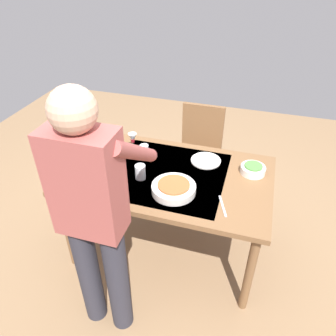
{
  "coord_description": "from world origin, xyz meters",
  "views": [
    {
      "loc": [
        -0.56,
        1.83,
        2.17
      ],
      "look_at": [
        0.0,
        0.0,
        0.82
      ],
      "focal_mm": 34.68,
      "sensor_mm": 36.0,
      "label": 1
    }
  ],
  "objects_px": {
    "water_cup_near_left": "(144,151)",
    "water_cup_near_right": "(140,172)",
    "wine_glass_right": "(112,179)",
    "serving_bowl_pasta": "(174,188)",
    "dining_table": "(168,182)",
    "side_bowl_salad": "(253,169)",
    "chair_near": "(200,146)",
    "person_server": "(94,214)",
    "wine_glass_left": "(133,139)",
    "wine_bottle": "(119,153)",
    "dinner_plate_near": "(206,161)"
  },
  "relations": [
    {
      "from": "wine_glass_right",
      "to": "serving_bowl_pasta",
      "type": "distance_m",
      "value": 0.41
    },
    {
      "from": "wine_bottle",
      "to": "side_bowl_salad",
      "type": "bearing_deg",
      "value": -168.6
    },
    {
      "from": "person_server",
      "to": "dining_table",
      "type": "bearing_deg",
      "value": -105.76
    },
    {
      "from": "water_cup_near_right",
      "to": "side_bowl_salad",
      "type": "bearing_deg",
      "value": -158.73
    },
    {
      "from": "wine_glass_right",
      "to": "dinner_plate_near",
      "type": "bearing_deg",
      "value": -134.15
    },
    {
      "from": "water_cup_near_left",
      "to": "water_cup_near_right",
      "type": "xyz_separation_m",
      "value": [
        -0.07,
        0.28,
        0.0
      ]
    },
    {
      "from": "wine_glass_left",
      "to": "water_cup_near_right",
      "type": "height_order",
      "value": "wine_glass_left"
    },
    {
      "from": "serving_bowl_pasta",
      "to": "water_cup_near_right",
      "type": "bearing_deg",
      "value": -16.99
    },
    {
      "from": "person_server",
      "to": "serving_bowl_pasta",
      "type": "distance_m",
      "value": 0.63
    },
    {
      "from": "serving_bowl_pasta",
      "to": "dining_table",
      "type": "bearing_deg",
      "value": -62.78
    },
    {
      "from": "side_bowl_salad",
      "to": "dining_table",
      "type": "bearing_deg",
      "value": 17.78
    },
    {
      "from": "dining_table",
      "to": "wine_glass_left",
      "type": "relative_size",
      "value": 9.92
    },
    {
      "from": "wine_bottle",
      "to": "wine_glass_right",
      "type": "relative_size",
      "value": 1.96
    },
    {
      "from": "dining_table",
      "to": "side_bowl_salad",
      "type": "height_order",
      "value": "side_bowl_salad"
    },
    {
      "from": "person_server",
      "to": "side_bowl_salad",
      "type": "distance_m",
      "value": 1.21
    },
    {
      "from": "wine_bottle",
      "to": "wine_glass_right",
      "type": "xyz_separation_m",
      "value": [
        -0.08,
        0.3,
        -0.01
      ]
    },
    {
      "from": "water_cup_near_left",
      "to": "serving_bowl_pasta",
      "type": "distance_m",
      "value": 0.5
    },
    {
      "from": "water_cup_near_left",
      "to": "dinner_plate_near",
      "type": "distance_m",
      "value": 0.49
    },
    {
      "from": "person_server",
      "to": "water_cup_near_left",
      "type": "distance_m",
      "value": 0.9
    },
    {
      "from": "wine_bottle",
      "to": "wine_glass_right",
      "type": "bearing_deg",
      "value": 105.84
    },
    {
      "from": "wine_glass_left",
      "to": "water_cup_near_right",
      "type": "xyz_separation_m",
      "value": [
        -0.19,
        0.34,
        -0.05
      ]
    },
    {
      "from": "wine_bottle",
      "to": "dining_table",
      "type": "bearing_deg",
      "value": -179.08
    },
    {
      "from": "wine_bottle",
      "to": "serving_bowl_pasta",
      "type": "xyz_separation_m",
      "value": [
        -0.48,
        0.18,
        -0.08
      ]
    },
    {
      "from": "water_cup_near_left",
      "to": "dining_table",
      "type": "bearing_deg",
      "value": 145.01
    },
    {
      "from": "wine_glass_left",
      "to": "side_bowl_salad",
      "type": "xyz_separation_m",
      "value": [
        -0.95,
        0.04,
        -0.07
      ]
    },
    {
      "from": "person_server",
      "to": "wine_glass_right",
      "type": "relative_size",
      "value": 11.19
    },
    {
      "from": "wine_bottle",
      "to": "wine_glass_right",
      "type": "distance_m",
      "value": 0.31
    },
    {
      "from": "water_cup_near_left",
      "to": "serving_bowl_pasta",
      "type": "xyz_separation_m",
      "value": [
        -0.34,
        0.36,
        -0.02
      ]
    },
    {
      "from": "dining_table",
      "to": "wine_bottle",
      "type": "relative_size",
      "value": 5.06
    },
    {
      "from": "wine_glass_right",
      "to": "side_bowl_salad",
      "type": "height_order",
      "value": "wine_glass_right"
    },
    {
      "from": "chair_near",
      "to": "dinner_plate_near",
      "type": "relative_size",
      "value": 3.96
    },
    {
      "from": "water_cup_near_left",
      "to": "wine_bottle",
      "type": "bearing_deg",
      "value": 53.87
    },
    {
      "from": "wine_glass_right",
      "to": "person_server",
      "type": "bearing_deg",
      "value": 102.46
    },
    {
      "from": "wine_glass_right",
      "to": "side_bowl_salad",
      "type": "xyz_separation_m",
      "value": [
        -0.88,
        -0.49,
        -0.07
      ]
    },
    {
      "from": "wine_glass_right",
      "to": "water_cup_near_right",
      "type": "bearing_deg",
      "value": -122.04
    },
    {
      "from": "dining_table",
      "to": "chair_near",
      "type": "relative_size",
      "value": 1.65
    },
    {
      "from": "dining_table",
      "to": "water_cup_near_right",
      "type": "height_order",
      "value": "water_cup_near_right"
    },
    {
      "from": "wine_bottle",
      "to": "dinner_plate_near",
      "type": "relative_size",
      "value": 1.29
    },
    {
      "from": "dining_table",
      "to": "water_cup_near_right",
      "type": "relative_size",
      "value": 14.03
    },
    {
      "from": "chair_near",
      "to": "wine_glass_right",
      "type": "relative_size",
      "value": 6.03
    },
    {
      "from": "chair_near",
      "to": "wine_glass_right",
      "type": "xyz_separation_m",
      "value": [
        0.36,
        1.14,
        0.35
      ]
    },
    {
      "from": "water_cup_near_left",
      "to": "person_server",
      "type": "bearing_deg",
      "value": 92.89
    },
    {
      "from": "wine_bottle",
      "to": "wine_glass_left",
      "type": "bearing_deg",
      "value": -93.46
    },
    {
      "from": "chair_near",
      "to": "water_cup_near_left",
      "type": "height_order",
      "value": "chair_near"
    },
    {
      "from": "wine_glass_right",
      "to": "chair_near",
      "type": "bearing_deg",
      "value": -107.61
    },
    {
      "from": "wine_bottle",
      "to": "dinner_plate_near",
      "type": "xyz_separation_m",
      "value": [
        -0.61,
        -0.25,
        -0.1
      ]
    },
    {
      "from": "chair_near",
      "to": "side_bowl_salad",
      "type": "xyz_separation_m",
      "value": [
        -0.52,
        0.65,
        0.28
      ]
    },
    {
      "from": "side_bowl_salad",
      "to": "wine_glass_right",
      "type": "bearing_deg",
      "value": 29.06
    },
    {
      "from": "wine_glass_left",
      "to": "serving_bowl_pasta",
      "type": "xyz_separation_m",
      "value": [
        -0.46,
        0.42,
        -0.07
      ]
    },
    {
      "from": "wine_glass_left",
      "to": "water_cup_near_left",
      "type": "relative_size",
      "value": 1.55
    }
  ]
}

